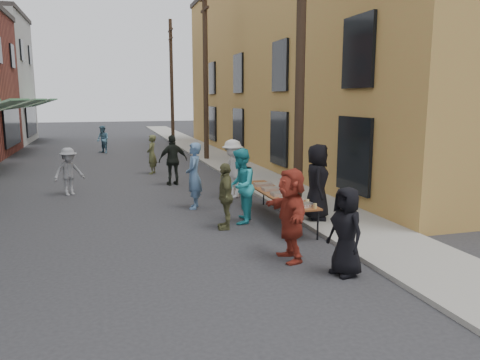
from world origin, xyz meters
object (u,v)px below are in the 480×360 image
catering_tray_sausage (303,205)px  utility_pole_mid (206,73)px  utility_pole_near (301,50)px  guest_front_a (346,231)px  server (317,182)px  utility_pole_far (172,81)px  guest_front_c (240,186)px  serving_table (277,194)px

catering_tray_sausage → utility_pole_mid: bearing=86.5°
utility_pole_near → guest_front_a: (-1.05, -4.63, -3.67)m
utility_pole_near → server: size_ratio=4.57×
utility_pole_mid → utility_pole_far: size_ratio=1.00×
guest_front_a → server: bearing=150.4°
guest_front_c → server: server is taller
serving_table → catering_tray_sausage: size_ratio=8.00×
utility_pole_near → utility_pole_far: bearing=90.0°
utility_pole_mid → guest_front_c: utility_pole_mid is taller
utility_pole_far → serving_table: 24.95m
server → utility_pole_far: bearing=23.9°
serving_table → server: 1.11m
utility_pole_far → catering_tray_sausage: bearing=-91.9°
server → catering_tray_sausage: bearing=165.4°
guest_front_a → server: (1.10, 3.50, 0.26)m
guest_front_c → guest_front_a: bearing=35.2°
guest_front_c → utility_pole_near: bearing=131.2°
guest_front_a → serving_table: bearing=165.3°
catering_tray_sausage → utility_pole_far: bearing=88.1°
guest_front_a → server: server is taller
catering_tray_sausage → guest_front_c: bearing=119.9°
utility_pole_near → serving_table: utility_pole_near is taller
utility_pole_near → catering_tray_sausage: 4.45m
serving_table → guest_front_a: (-0.18, -3.99, 0.11)m
catering_tray_sausage → guest_front_a: (-0.18, -2.34, 0.04)m
guest_front_a → utility_pole_near: bearing=155.1°
guest_front_a → utility_pole_mid: bearing=164.2°
catering_tray_sausage → guest_front_a: guest_front_a is taller
utility_pole_far → server: utility_pole_far is taller
utility_pole_mid → guest_front_a: bearing=-93.6°
utility_pole_mid → utility_pole_far: same height
server → guest_front_c: bearing=97.6°
utility_pole_mid → guest_front_a: (-1.05, -16.63, -3.67)m
utility_pole_mid → guest_front_a: 17.07m
utility_pole_near → server: (0.05, -1.13, -3.42)m
utility_pole_mid → server: bearing=-89.8°
serving_table → server: size_ratio=2.03×
utility_pole_near → guest_front_a: size_ratio=5.44×
utility_pole_far → guest_front_c: size_ratio=4.60×
utility_pole_near → guest_front_c: utility_pole_near is taller
guest_front_c → utility_pole_far: bearing=-160.4°
utility_pole_mid → utility_pole_far: bearing=90.0°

